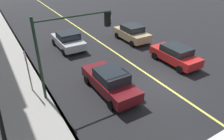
# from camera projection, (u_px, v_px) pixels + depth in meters

# --- Properties ---
(ground) EXTENTS (200.00, 200.00, 0.00)m
(ground) POSITION_uv_depth(u_px,v_px,m) (162.00, 84.00, 14.60)
(ground) COLOR black
(sidewalk_slab) EXTENTS (80.00, 2.91, 0.15)m
(sidewalk_slab) POSITION_uv_depth(u_px,v_px,m) (38.00, 129.00, 10.83)
(sidewalk_slab) COLOR gray
(sidewalk_slab) RESTS_ON ground
(curb_edge) EXTENTS (80.00, 0.16, 0.15)m
(curb_edge) POSITION_uv_depth(u_px,v_px,m) (65.00, 119.00, 11.45)
(curb_edge) COLOR slate
(curb_edge) RESTS_ON ground
(lane_stripe_center) EXTENTS (80.00, 0.16, 0.01)m
(lane_stripe_center) POSITION_uv_depth(u_px,v_px,m) (162.00, 84.00, 14.59)
(lane_stripe_center) COLOR #D8CC4C
(lane_stripe_center) RESTS_ON ground
(car_silver) EXTENTS (4.06, 2.13, 1.55)m
(car_silver) POSITION_uv_depth(u_px,v_px,m) (68.00, 40.00, 19.63)
(car_silver) COLOR #A8AAB2
(car_silver) RESTS_ON ground
(car_maroon) EXTENTS (4.73, 1.93, 1.57)m
(car_maroon) POSITION_uv_depth(u_px,v_px,m) (110.00, 81.00, 13.44)
(car_maroon) COLOR #591116
(car_maroon) RESTS_ON ground
(car_red) EXTENTS (4.15, 1.91, 1.47)m
(car_red) POSITION_uv_depth(u_px,v_px,m) (175.00, 55.00, 16.92)
(car_red) COLOR red
(car_red) RESTS_ON ground
(car_tan) EXTENTS (4.02, 2.01, 1.57)m
(car_tan) POSITION_uv_depth(u_px,v_px,m) (132.00, 33.00, 21.26)
(car_tan) COLOR tan
(car_tan) RESTS_ON ground
(traffic_light_mast) EXTENTS (0.28, 4.73, 5.07)m
(traffic_light_mast) POSITION_uv_depth(u_px,v_px,m) (70.00, 39.00, 12.26)
(traffic_light_mast) COLOR #1E3823
(traffic_light_mast) RESTS_ON ground
(street_sign_post) EXTENTS (0.60, 0.08, 2.83)m
(street_sign_post) POSITION_uv_depth(u_px,v_px,m) (28.00, 69.00, 12.97)
(street_sign_post) COLOR slate
(street_sign_post) RESTS_ON ground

